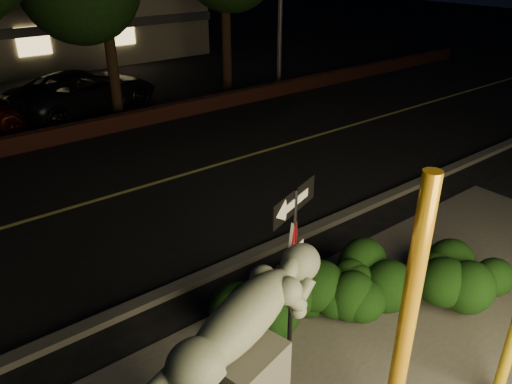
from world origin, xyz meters
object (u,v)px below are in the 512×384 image
(sculpture, at_px, (243,369))
(parked_car_dark, at_px, (85,91))
(yellow_pole_left, at_px, (405,333))
(signpost, at_px, (293,251))

(sculpture, xyz_separation_m, parked_car_dark, (3.70, 14.26, -0.81))
(sculpture, distance_m, parked_car_dark, 14.75)
(parked_car_dark, bearing_deg, yellow_pole_left, 156.50)
(signpost, distance_m, sculpture, 1.57)
(signpost, bearing_deg, sculpture, -170.71)
(signpost, xyz_separation_m, sculpture, (-1.30, -0.73, -0.49))
(yellow_pole_left, xyz_separation_m, parked_car_dark, (2.26, 15.09, -1.07))
(signpost, bearing_deg, yellow_pole_left, -104.83)
(yellow_pole_left, distance_m, sculpture, 1.68)
(yellow_pole_left, bearing_deg, sculpture, 149.81)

